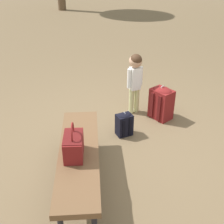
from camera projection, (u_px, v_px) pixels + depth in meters
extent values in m
plane|color=brown|center=(109.00, 141.00, 3.85)|extent=(40.00, 40.00, 0.00)
cube|color=brown|center=(79.00, 154.00, 2.93)|extent=(1.65, 0.70, 0.06)
cylinder|color=black|center=(70.00, 134.00, 3.64)|extent=(0.05, 0.05, 0.39)
cylinder|color=black|center=(93.00, 133.00, 3.66)|extent=(0.05, 0.05, 0.39)
cylinder|color=black|center=(82.00, 140.00, 3.70)|extent=(0.09, 0.28, 0.04)
cube|color=maroon|center=(74.00, 146.00, 2.80)|extent=(0.35, 0.23, 0.22)
cube|color=#561313|center=(73.00, 137.00, 2.75)|extent=(0.32, 0.23, 0.02)
torus|color=maroon|center=(73.00, 132.00, 2.73)|extent=(0.20, 0.05, 0.20)
cylinder|color=#CCCC8C|center=(131.00, 101.00, 4.41)|extent=(0.08, 0.08, 0.40)
cylinder|color=#CCCC8C|center=(137.00, 100.00, 4.45)|extent=(0.08, 0.08, 0.40)
ellipsoid|color=white|center=(130.00, 111.00, 4.52)|extent=(0.10, 0.09, 0.04)
ellipsoid|color=white|center=(135.00, 110.00, 4.55)|extent=(0.10, 0.09, 0.04)
cube|color=white|center=(135.00, 78.00, 4.25)|extent=(0.18, 0.19, 0.34)
cylinder|color=white|center=(129.00, 78.00, 4.20)|extent=(0.06, 0.06, 0.29)
cylinder|color=white|center=(141.00, 76.00, 4.28)|extent=(0.06, 0.06, 0.29)
sphere|color=tan|center=(136.00, 61.00, 4.12)|extent=(0.19, 0.19, 0.19)
sphere|color=#3F2819|center=(136.00, 60.00, 4.10)|extent=(0.17, 0.17, 0.17)
cube|color=maroon|center=(161.00, 104.00, 4.27)|extent=(0.38, 0.38, 0.46)
ellipsoid|color=maroon|center=(162.00, 91.00, 4.16)|extent=(0.36, 0.36, 0.10)
cube|color=#4A1010|center=(167.00, 105.00, 4.38)|extent=(0.17, 0.18, 0.21)
cube|color=#4A1010|center=(152.00, 105.00, 4.25)|extent=(0.05, 0.05, 0.39)
cube|color=#4A1010|center=(159.00, 108.00, 4.15)|extent=(0.05, 0.05, 0.39)
torus|color=#B2B2B7|center=(163.00, 88.00, 4.14)|extent=(0.06, 0.06, 0.07)
cube|color=black|center=(124.00, 125.00, 3.91)|extent=(0.24, 0.26, 0.30)
ellipsoid|color=black|center=(124.00, 116.00, 3.84)|extent=(0.23, 0.24, 0.07)
cube|color=black|center=(121.00, 125.00, 4.00)|extent=(0.10, 0.13, 0.14)
cube|color=black|center=(124.00, 129.00, 3.83)|extent=(0.03, 0.04, 0.26)
cube|color=black|center=(130.00, 127.00, 3.86)|extent=(0.03, 0.04, 0.26)
torus|color=#B2B2B7|center=(124.00, 114.00, 3.82)|extent=(0.05, 0.03, 0.05)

